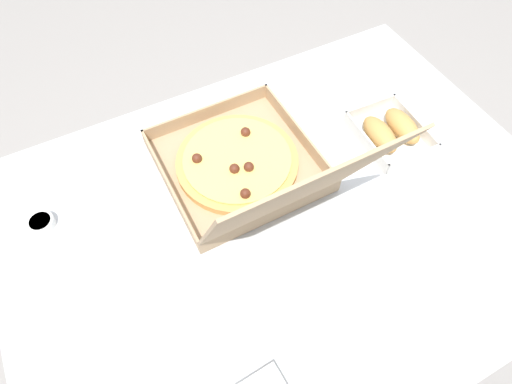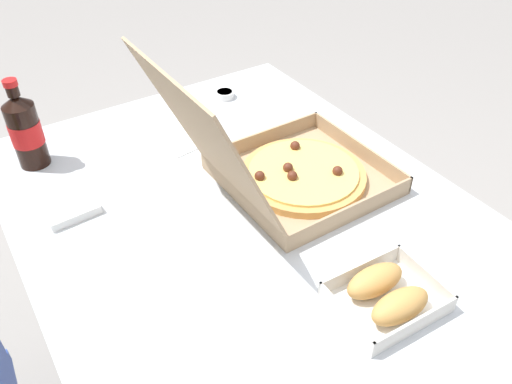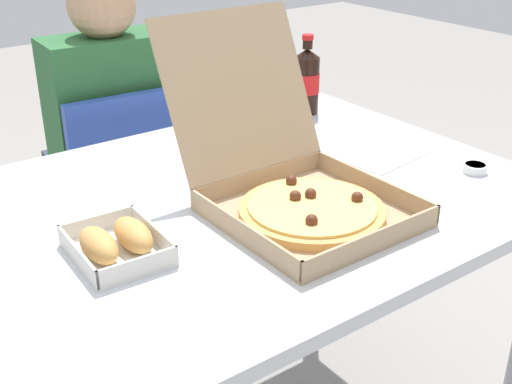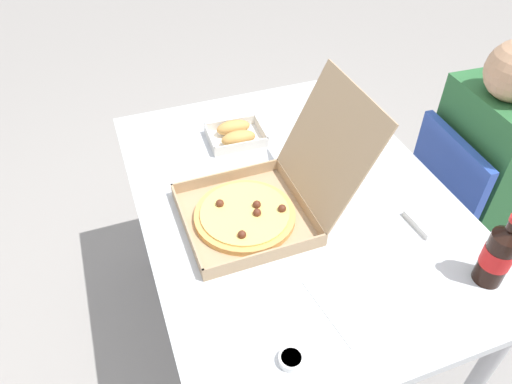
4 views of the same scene
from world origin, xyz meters
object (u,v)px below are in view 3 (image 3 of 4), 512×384
(bread_side_box, at_px, (116,243))
(paper_menu, at_px, (382,154))
(diner_person, at_px, (107,126))
(pizza_box_open, at_px, (297,187))
(chair, at_px, (121,194))
(dipping_sauce_cup, at_px, (475,168))
(napkin_pile, at_px, (247,126))
(cola_bottle, at_px, (306,80))

(bread_side_box, xyz_separation_m, paper_menu, (0.73, 0.05, -0.02))
(diner_person, xyz_separation_m, pizza_box_open, (0.02, -0.88, 0.12))
(chair, height_order, dipping_sauce_cup, chair)
(bread_side_box, bearing_deg, napkin_pile, 34.95)
(cola_bottle, xyz_separation_m, napkin_pile, (-0.22, -0.02, -0.08))
(diner_person, distance_m, cola_bottle, 0.62)
(pizza_box_open, distance_m, paper_menu, 0.37)
(cola_bottle, relative_size, napkin_pile, 2.04)
(pizza_box_open, xyz_separation_m, bread_side_box, (-0.37, 0.05, -0.03))
(bread_side_box, relative_size, paper_menu, 0.94)
(pizza_box_open, bearing_deg, cola_bottle, 48.28)
(dipping_sauce_cup, bearing_deg, paper_menu, 115.52)
(cola_bottle, distance_m, dipping_sauce_cup, 0.57)
(pizza_box_open, height_order, bread_side_box, pizza_box_open)
(diner_person, height_order, bread_side_box, diner_person)
(paper_menu, bearing_deg, dipping_sauce_cup, -72.21)
(chair, distance_m, dipping_sauce_cup, 1.07)
(napkin_pile, bearing_deg, chair, 120.43)
(cola_bottle, bearing_deg, chair, 140.76)
(bread_side_box, xyz_separation_m, napkin_pile, (0.57, 0.40, -0.02))
(chair, xyz_separation_m, paper_menu, (0.38, -0.72, 0.28))
(pizza_box_open, height_order, dipping_sauce_cup, pizza_box_open)
(bread_side_box, bearing_deg, pizza_box_open, -7.61)
(diner_person, bearing_deg, napkin_pile, -63.38)
(diner_person, relative_size, napkin_pile, 10.46)
(chair, relative_size, napkin_pile, 7.55)
(napkin_pile, bearing_deg, dipping_sauce_cup, -64.76)
(napkin_pile, bearing_deg, bread_side_box, -145.05)
(pizza_box_open, height_order, cola_bottle, pizza_box_open)
(bread_side_box, height_order, napkin_pile, bread_side_box)
(pizza_box_open, xyz_separation_m, paper_menu, (0.36, 0.10, -0.05))
(chair, bearing_deg, napkin_pile, -59.57)
(cola_bottle, distance_m, napkin_pile, 0.24)
(paper_menu, bearing_deg, diner_person, 108.21)
(diner_person, bearing_deg, pizza_box_open, -88.55)
(bread_side_box, height_order, dipping_sauce_cup, bread_side_box)
(diner_person, xyz_separation_m, paper_menu, (0.38, -0.78, 0.07))
(diner_person, bearing_deg, bread_side_box, -113.03)
(cola_bottle, height_order, paper_menu, cola_bottle)
(pizza_box_open, distance_m, bread_side_box, 0.38)
(napkin_pile, bearing_deg, pizza_box_open, -113.45)
(chair, distance_m, diner_person, 0.21)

